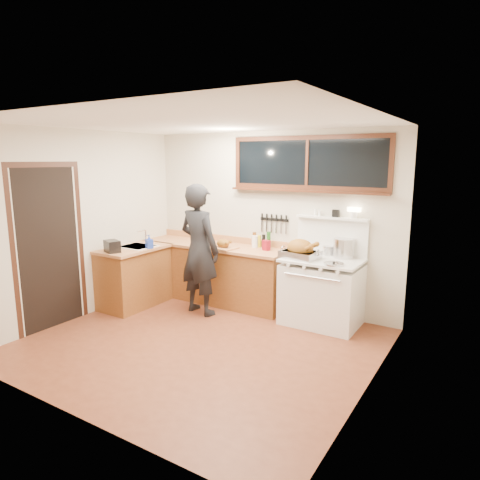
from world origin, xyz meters
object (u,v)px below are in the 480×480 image
Objects in this scene: cutting_board at (223,245)px; roast_turkey at (301,250)px; man at (199,250)px; vintage_stove at (322,290)px.

roast_turkey is at bearing 0.89° from cutting_board.
cutting_board is 0.82× the size of roast_turkey.
man is 3.56× the size of roast_turkey.
vintage_stove reaches higher than cutting_board.
vintage_stove is 3.65× the size of cutting_board.
roast_turkey is (-0.27, -0.12, 0.54)m from vintage_stove.
roast_turkey is at bearing 16.62° from man.
roast_turkey is at bearing -156.25° from vintage_stove.
man is at bearing -110.51° from cutting_board.
vintage_stove is 0.62m from roast_turkey.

